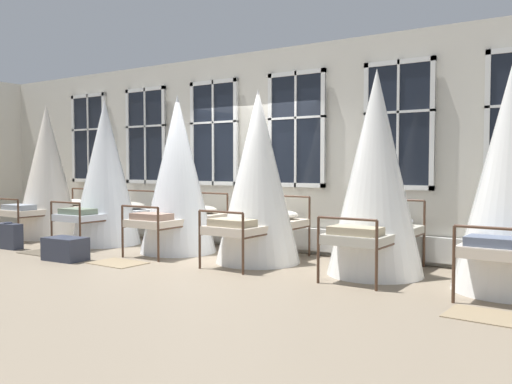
# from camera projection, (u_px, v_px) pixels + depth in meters

# --- Properties ---
(ground) EXTENTS (25.67, 25.67, 0.00)m
(ground) POSITION_uv_depth(u_px,v_px,m) (217.00, 256.00, 8.63)
(ground) COLOR gray
(back_wall_with_windows) EXTENTS (13.83, 0.10, 3.42)m
(back_wall_with_windows) POSITION_uv_depth(u_px,v_px,m) (256.00, 151.00, 9.48)
(back_wall_with_windows) COLOR beige
(back_wall_with_windows) RESTS_ON ground
(window_bank) EXTENTS (9.67, 0.10, 2.93)m
(window_bank) POSITION_uv_depth(u_px,v_px,m) (252.00, 179.00, 9.41)
(window_bank) COLOR black
(window_bank) RESTS_ON ground
(cot_first) EXTENTS (1.27, 1.83, 2.67)m
(cot_first) POSITION_uv_depth(u_px,v_px,m) (47.00, 173.00, 10.93)
(cot_first) COLOR #4C3323
(cot_first) RESTS_ON ground
(cot_second) EXTENTS (1.27, 1.84, 2.67)m
(cot_second) POSITION_uv_depth(u_px,v_px,m) (106.00, 174.00, 9.98)
(cot_second) COLOR #4C3323
(cot_second) RESTS_ON ground
(cot_third) EXTENTS (1.27, 1.85, 2.63)m
(cot_third) POSITION_uv_depth(u_px,v_px,m) (178.00, 176.00, 9.04)
(cot_third) COLOR #4C3323
(cot_third) RESTS_ON ground
(cot_fourth) EXTENTS (1.27, 1.85, 2.58)m
(cot_fourth) POSITION_uv_depth(u_px,v_px,m) (258.00, 179.00, 8.08)
(cot_fourth) COLOR #4C3323
(cot_fourth) RESTS_ON ground
(cot_fifth) EXTENTS (1.27, 1.84, 2.72)m
(cot_fifth) POSITION_uv_depth(u_px,v_px,m) (376.00, 175.00, 7.14)
(cot_fifth) COLOR #4C3323
(cot_fifth) RESTS_ON ground
(cot_sixth) EXTENTS (1.27, 1.85, 2.64)m
(cot_sixth) POSITION_uv_depth(u_px,v_px,m) (511.00, 180.00, 6.16)
(cot_sixth) COLOR #4C3323
(cot_sixth) RESTS_ON ground
(rug_second) EXTENTS (0.81, 0.57, 0.01)m
(rug_second) POSITION_uv_depth(u_px,v_px,m) (46.00, 253.00, 8.97)
(rug_second) COLOR brown
(rug_second) RESTS_ON ground
(rug_third) EXTENTS (0.81, 0.58, 0.01)m
(rug_third) POSITION_uv_depth(u_px,v_px,m) (118.00, 263.00, 8.02)
(rug_third) COLOR #8E7A5B
(rug_third) RESTS_ON ground
(rug_sixth) EXTENTS (0.82, 0.59, 0.01)m
(rug_sixth) POSITION_uv_depth(u_px,v_px,m) (491.00, 317.00, 5.17)
(rug_sixth) COLOR #8E7A5B
(rug_sixth) RESTS_ON ground
(suitcase_dark) EXTENTS (0.57, 0.24, 0.47)m
(suitcase_dark) POSITION_uv_depth(u_px,v_px,m) (8.00, 236.00, 9.42)
(suitcase_dark) COLOR #2D3342
(suitcase_dark) RESTS_ON ground
(travel_trunk) EXTENTS (0.67, 0.44, 0.35)m
(travel_trunk) POSITION_uv_depth(u_px,v_px,m) (65.00, 249.00, 8.27)
(travel_trunk) COLOR #2D3342
(travel_trunk) RESTS_ON ground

